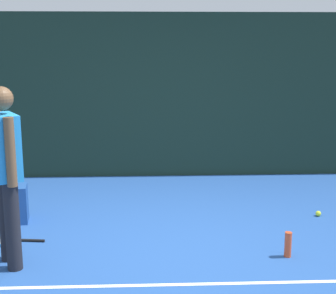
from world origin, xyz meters
name	(u,v)px	position (x,y,z in m)	size (l,w,h in m)	color
ground_plane	(170,251)	(0.00, 0.00, 0.00)	(12.00, 12.00, 0.00)	#234C93
back_fence	(161,96)	(0.00, 3.00, 1.27)	(10.00, 0.10, 2.54)	#192D23
court_line	(174,285)	(0.00, -0.73, 0.00)	(9.00, 0.05, 0.00)	white
tennis_player	(5,166)	(-1.52, -0.24, 0.97)	(0.39, 0.48, 1.70)	black
tennis_racket	(6,240)	(-1.74, 0.34, 0.01)	(0.63, 0.36, 0.03)	black
backpack	(17,204)	(-1.76, 0.94, 0.21)	(0.32, 0.33, 0.44)	#1E478C
tennis_ball_by_fence	(318,214)	(1.87, 0.96, 0.03)	(0.07, 0.07, 0.07)	#CCE033
water_bottle	(288,245)	(1.16, -0.19, 0.13)	(0.07, 0.07, 0.25)	#D84C26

